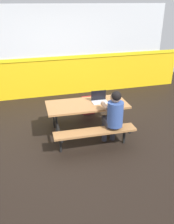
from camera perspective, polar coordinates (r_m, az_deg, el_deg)
name	(u,v)px	position (r m, az deg, el deg)	size (l,w,h in m)	color
ground_plane	(80,136)	(5.27, -1.62, -5.73)	(10.00, 10.00, 0.02)	black
accent_backdrop	(57,54)	(7.25, -7.18, 13.42)	(8.00, 0.14, 2.60)	yellow
picnic_table_main	(87,111)	(5.03, 0.00, 0.23)	(1.69, 1.61, 0.74)	#9E6B3D
student_nearer	(114,114)	(4.60, 6.33, -0.59)	(0.37, 0.53, 1.21)	#2D2D38
laptop_silver	(99,100)	(5.05, 2.96, 2.93)	(0.33, 0.23, 0.22)	silver
backpack_dark	(88,105)	(6.21, 0.22, 1.63)	(0.30, 0.22, 0.44)	maroon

